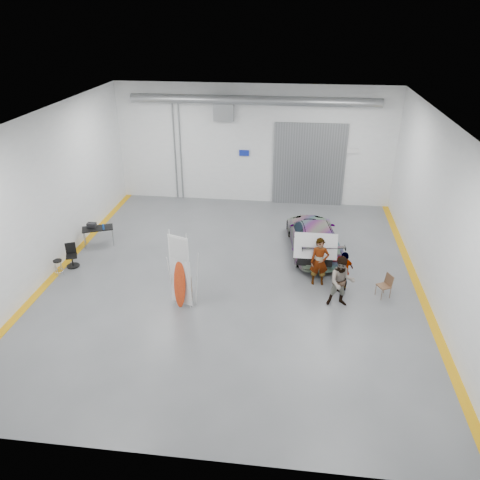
# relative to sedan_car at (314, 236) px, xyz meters

# --- Properties ---
(ground) EXTENTS (16.00, 16.00, 0.00)m
(ground) POSITION_rel_sedan_car_xyz_m (-3.04, -2.65, -0.68)
(ground) COLOR #5A5C61
(ground) RESTS_ON ground
(room_shell) EXTENTS (14.02, 16.18, 6.01)m
(room_shell) POSITION_rel_sedan_car_xyz_m (-2.80, -0.43, 3.39)
(room_shell) COLOR silver
(room_shell) RESTS_ON ground
(sedan_car) EXTENTS (2.53, 4.93, 1.37)m
(sedan_car) POSITION_rel_sedan_car_xyz_m (0.00, 0.00, 0.00)
(sedan_car) COLOR white
(sedan_car) RESTS_ON ground
(person_a) EXTENTS (0.70, 0.48, 1.85)m
(person_a) POSITION_rel_sedan_car_xyz_m (0.14, -2.66, 0.24)
(person_a) COLOR brown
(person_a) RESTS_ON ground
(person_b) EXTENTS (0.95, 0.75, 1.85)m
(person_b) POSITION_rel_sedan_car_xyz_m (0.84, -3.98, 0.24)
(person_b) COLOR teal
(person_b) RESTS_ON ground
(person_c) EXTENTS (0.91, 0.91, 1.57)m
(person_c) POSITION_rel_sedan_car_xyz_m (1.00, -3.04, 0.10)
(person_c) COLOR #9C5434
(person_c) RESTS_ON ground
(surfboard_display) EXTENTS (0.76, 0.41, 2.83)m
(surfboard_display) POSITION_rel_sedan_car_xyz_m (-4.48, -4.71, 0.46)
(surfboard_display) COLOR white
(surfboard_display) RESTS_ON ground
(folding_chair_near) EXTENTS (0.46, 0.48, 0.78)m
(folding_chair_near) POSITION_rel_sedan_car_xyz_m (-4.46, -4.24, -0.44)
(folding_chair_near) COLOR brown
(folding_chair_near) RESTS_ON ground
(folding_chair_far) EXTENTS (0.54, 0.66, 0.87)m
(folding_chair_far) POSITION_rel_sedan_car_xyz_m (2.40, -3.27, -0.41)
(folding_chair_far) COLOR brown
(folding_chair_far) RESTS_ON ground
(shop_stool) EXTENTS (0.34, 0.34, 0.67)m
(shop_stool) POSITION_rel_sedan_car_xyz_m (-9.67, -3.28, -0.35)
(shop_stool) COLOR black
(shop_stool) RESTS_ON ground
(work_table) EXTENTS (1.42, 1.08, 1.04)m
(work_table) POSITION_rel_sedan_car_xyz_m (-9.23, -0.59, 0.12)
(work_table) COLOR gray
(work_table) RESTS_ON ground
(office_chair) EXTENTS (0.54, 0.57, 0.94)m
(office_chair) POSITION_rel_sedan_car_xyz_m (-9.47, -2.49, -0.27)
(office_chair) COLOR black
(office_chair) RESTS_ON ground
(trunk_lid) EXTENTS (1.60, 0.97, 0.04)m
(trunk_lid) POSITION_rel_sedan_car_xyz_m (0.00, -2.11, 0.70)
(trunk_lid) COLOR silver
(trunk_lid) RESTS_ON sedan_car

